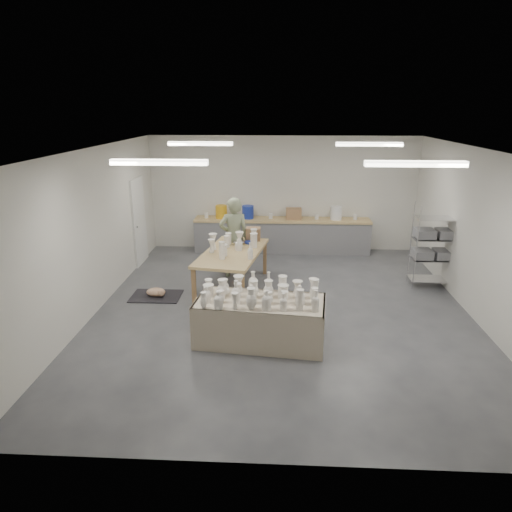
# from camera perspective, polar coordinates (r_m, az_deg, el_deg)

# --- Properties ---
(room) EXTENTS (8.00, 8.02, 3.00)m
(room) POSITION_cam_1_polar(r_m,az_deg,el_deg) (8.25, 2.73, 6.69)
(room) COLOR #424449
(room) RESTS_ON ground
(back_counter) EXTENTS (4.60, 0.60, 1.24)m
(back_counter) POSITION_cam_1_polar(r_m,az_deg,el_deg) (12.11, 3.20, 2.76)
(back_counter) COLOR tan
(back_counter) RESTS_ON ground
(wire_shelf) EXTENTS (0.88, 0.48, 1.80)m
(wire_shelf) POSITION_cam_1_polar(r_m,az_deg,el_deg) (10.33, 21.35, 1.30)
(wire_shelf) COLOR silver
(wire_shelf) RESTS_ON ground
(drying_table) EXTENTS (2.17, 1.21, 1.10)m
(drying_table) POSITION_cam_1_polar(r_m,az_deg,el_deg) (7.50, 0.47, -7.69)
(drying_table) COLOR olive
(drying_table) RESTS_ON ground
(work_table) EXTENTS (1.47, 2.37, 1.18)m
(work_table) POSITION_cam_1_polar(r_m,az_deg,el_deg) (9.61, -2.67, 0.84)
(work_table) COLOR tan
(work_table) RESTS_ON ground
(rug) EXTENTS (1.00, 0.70, 0.02)m
(rug) POSITION_cam_1_polar(r_m,az_deg,el_deg) (9.58, -12.37, -4.91)
(rug) COLOR black
(rug) RESTS_ON ground
(cat) EXTENTS (0.42, 0.32, 0.17)m
(cat) POSITION_cam_1_polar(r_m,az_deg,el_deg) (9.53, -12.32, -4.42)
(cat) COLOR white
(cat) RESTS_ON rug
(potter) EXTENTS (0.74, 0.56, 1.82)m
(potter) POSITION_cam_1_polar(r_m,az_deg,el_deg) (10.23, -2.77, 2.34)
(potter) COLOR gray
(potter) RESTS_ON ground
(red_stool) EXTENTS (0.36, 0.36, 0.33)m
(red_stool) POSITION_cam_1_polar(r_m,az_deg,el_deg) (10.67, -2.58, -0.42)
(red_stool) COLOR red
(red_stool) RESTS_ON ground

